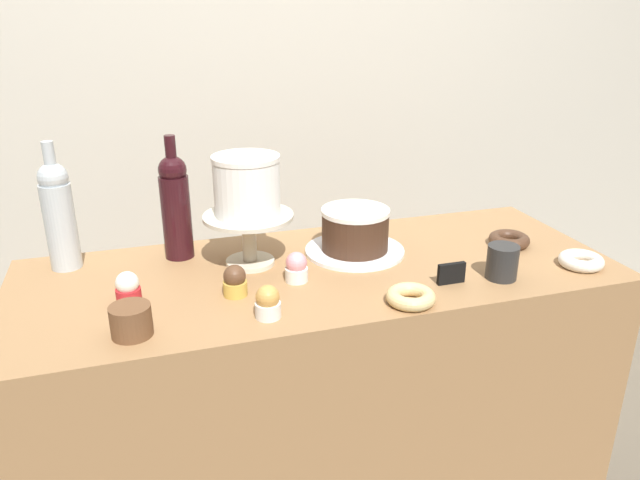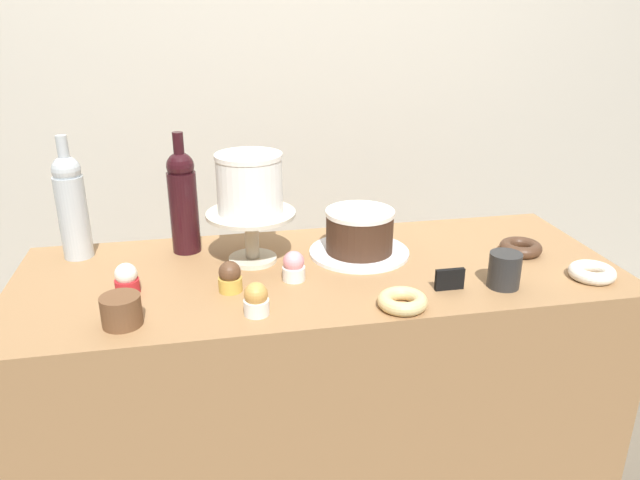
# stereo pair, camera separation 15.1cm
# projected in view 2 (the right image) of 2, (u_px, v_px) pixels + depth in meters

# --- Properties ---
(back_wall) EXTENTS (6.00, 0.05, 2.60)m
(back_wall) POSITION_uv_depth(u_px,v_px,m) (274.00, 79.00, 2.20)
(back_wall) COLOR #BCB7A8
(back_wall) RESTS_ON ground_plane
(display_counter) EXTENTS (1.52, 0.59, 0.93)m
(display_counter) POSITION_uv_depth(u_px,v_px,m) (320.00, 419.00, 1.71)
(display_counter) COLOR #997047
(display_counter) RESTS_ON ground_plane
(cake_stand_pedestal) EXTENTS (0.23, 0.23, 0.14)m
(cake_stand_pedestal) POSITION_uv_depth(u_px,v_px,m) (252.00, 228.00, 1.56)
(cake_stand_pedestal) COLOR beige
(cake_stand_pedestal) RESTS_ON display_counter
(white_layer_cake) EXTENTS (0.17, 0.17, 0.15)m
(white_layer_cake) POSITION_uv_depth(u_px,v_px,m) (250.00, 183.00, 1.51)
(white_layer_cake) COLOR white
(white_layer_cake) RESTS_ON cake_stand_pedestal
(silver_serving_platter) EXTENTS (0.27, 0.27, 0.01)m
(silver_serving_platter) POSITION_uv_depth(u_px,v_px,m) (359.00, 252.00, 1.63)
(silver_serving_platter) COLOR white
(silver_serving_platter) RESTS_ON display_counter
(chocolate_round_cake) EXTENTS (0.18, 0.18, 0.11)m
(chocolate_round_cake) POSITION_uv_depth(u_px,v_px,m) (360.00, 231.00, 1.61)
(chocolate_round_cake) COLOR #3D2619
(chocolate_round_cake) RESTS_ON silver_serving_platter
(wine_bottle_clear) EXTENTS (0.08, 0.08, 0.33)m
(wine_bottle_clear) POSITION_uv_depth(u_px,v_px,m) (72.00, 205.00, 1.57)
(wine_bottle_clear) COLOR #B2BCC1
(wine_bottle_clear) RESTS_ON display_counter
(wine_bottle_dark_red) EXTENTS (0.08, 0.08, 0.33)m
(wine_bottle_dark_red) POSITION_uv_depth(u_px,v_px,m) (183.00, 200.00, 1.60)
(wine_bottle_dark_red) COLOR black
(wine_bottle_dark_red) RESTS_ON display_counter
(cupcake_caramel) EXTENTS (0.06, 0.06, 0.07)m
(cupcake_caramel) POSITION_uv_depth(u_px,v_px,m) (256.00, 300.00, 1.31)
(cupcake_caramel) COLOR white
(cupcake_caramel) RESTS_ON display_counter
(cupcake_vanilla) EXTENTS (0.06, 0.06, 0.07)m
(cupcake_vanilla) POSITION_uv_depth(u_px,v_px,m) (127.00, 279.00, 1.40)
(cupcake_vanilla) COLOR red
(cupcake_vanilla) RESTS_ON display_counter
(cupcake_chocolate) EXTENTS (0.06, 0.06, 0.07)m
(cupcake_chocolate) POSITION_uv_depth(u_px,v_px,m) (230.00, 277.00, 1.41)
(cupcake_chocolate) COLOR gold
(cupcake_chocolate) RESTS_ON display_counter
(cupcake_strawberry) EXTENTS (0.06, 0.06, 0.07)m
(cupcake_strawberry) POSITION_uv_depth(u_px,v_px,m) (294.00, 267.00, 1.47)
(cupcake_strawberry) COLOR white
(cupcake_strawberry) RESTS_ON display_counter
(donut_glazed) EXTENTS (0.11, 0.11, 0.03)m
(donut_glazed) POSITION_uv_depth(u_px,v_px,m) (403.00, 301.00, 1.34)
(donut_glazed) COLOR #E0C17F
(donut_glazed) RESTS_ON display_counter
(donut_sugar) EXTENTS (0.11, 0.11, 0.03)m
(donut_sugar) POSITION_uv_depth(u_px,v_px,m) (592.00, 272.00, 1.48)
(donut_sugar) COLOR silver
(donut_sugar) RESTS_ON display_counter
(donut_chocolate) EXTENTS (0.11, 0.11, 0.03)m
(donut_chocolate) POSITION_uv_depth(u_px,v_px,m) (521.00, 248.00, 1.63)
(donut_chocolate) COLOR #472D1E
(donut_chocolate) RESTS_ON display_counter
(cookie_stack) EXTENTS (0.08, 0.08, 0.07)m
(cookie_stack) POSITION_uv_depth(u_px,v_px,m) (121.00, 311.00, 1.26)
(cookie_stack) COLOR brown
(cookie_stack) RESTS_ON display_counter
(price_sign_chalkboard) EXTENTS (0.07, 0.01, 0.05)m
(price_sign_chalkboard) POSITION_uv_depth(u_px,v_px,m) (450.00, 279.00, 1.42)
(price_sign_chalkboard) COLOR black
(price_sign_chalkboard) RESTS_ON display_counter
(coffee_cup_ceramic) EXTENTS (0.08, 0.08, 0.08)m
(coffee_cup_ceramic) POSITION_uv_depth(u_px,v_px,m) (504.00, 270.00, 1.43)
(coffee_cup_ceramic) COLOR #282828
(coffee_cup_ceramic) RESTS_ON display_counter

